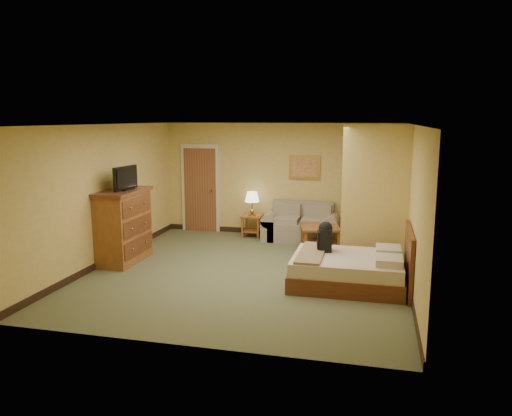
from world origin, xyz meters
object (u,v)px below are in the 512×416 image
(loveseat, at_px, (301,228))
(dresser, at_px, (123,226))
(coffee_table, at_px, (320,233))
(bed, at_px, (352,269))

(loveseat, xyz_separation_m, dresser, (-3.04, -2.47, 0.42))
(loveseat, relative_size, dresser, 1.21)
(loveseat, distance_m, coffee_table, 0.89)
(bed, bearing_deg, dresser, 174.95)
(loveseat, height_order, coffee_table, loveseat)
(dresser, bearing_deg, bed, -5.05)
(coffee_table, distance_m, bed, 2.26)
(loveseat, bearing_deg, coffee_table, -55.43)
(coffee_table, distance_m, dresser, 3.96)
(dresser, bearing_deg, loveseat, 39.15)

